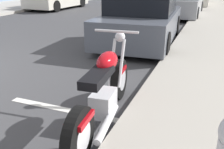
# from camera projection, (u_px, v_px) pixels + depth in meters

# --- Properties ---
(sidewalk_far_curb) EXTENTS (120.00, 5.00, 0.14)m
(sidewalk_far_curb) POSITION_uv_depth(u_px,v_px,m) (27.00, 3.00, 17.58)
(sidewalk_far_curb) COLOR #ADA89E
(sidewalk_far_curb) RESTS_ON ground
(parking_stall_stripe) EXTENTS (0.12, 2.20, 0.01)m
(parking_stall_stripe) POSITION_uv_depth(u_px,v_px,m) (76.00, 112.00, 3.57)
(parking_stall_stripe) COLOR silver
(parking_stall_stripe) RESTS_ON ground
(parked_motorcycle) EXTENTS (2.18, 0.62, 1.11)m
(parked_motorcycle) POSITION_uv_depth(u_px,v_px,m) (104.00, 93.00, 3.18)
(parked_motorcycle) COLOR black
(parked_motorcycle) RESTS_ON ground
(parked_car_mid_block) EXTENTS (4.16, 2.04, 1.34)m
(parked_car_mid_block) POSITION_uv_depth(u_px,v_px,m) (142.00, 21.00, 7.17)
(parked_car_mid_block) COLOR #4C515B
(parked_car_mid_block) RESTS_ON ground
(parked_car_near_corner) EXTENTS (4.40, 1.91, 1.44)m
(parked_car_near_corner) POSITION_uv_depth(u_px,v_px,m) (181.00, 2.00, 12.13)
(parked_car_near_corner) COLOR gray
(parked_car_near_corner) RESTS_ON ground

